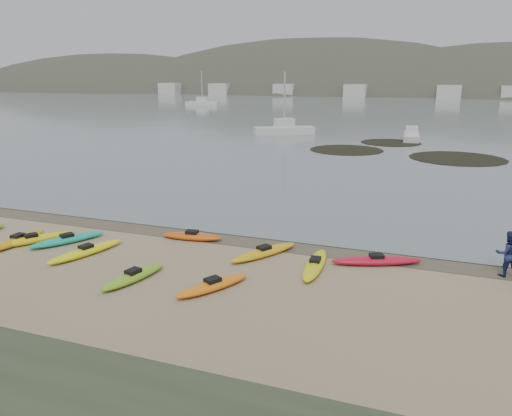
% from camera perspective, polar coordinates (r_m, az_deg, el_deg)
% --- Properties ---
extents(ground, '(600.00, 600.00, 0.00)m').
position_cam_1_polar(ground, '(23.81, -0.00, -3.49)').
color(ground, tan).
rests_on(ground, ground).
extents(wet_sand, '(60.00, 60.00, 0.00)m').
position_cam_1_polar(wet_sand, '(23.54, -0.25, -3.70)').
color(wet_sand, brown).
rests_on(wet_sand, ground).
extents(water, '(1200.00, 1200.00, 0.00)m').
position_cam_1_polar(water, '(321.36, 19.28, 13.01)').
color(water, slate).
rests_on(water, ground).
extents(kayaks, '(25.74, 7.72, 0.34)m').
position_cam_1_polar(kayaks, '(21.73, -9.71, -5.10)').
color(kayaks, gold).
rests_on(kayaks, ground).
extents(person_east, '(1.03, 0.89, 1.82)m').
position_cam_1_polar(person_east, '(21.52, 26.81, -4.68)').
color(person_east, navy).
rests_on(person_east, ground).
extents(kelp_mats, '(18.50, 16.44, 0.04)m').
position_cam_1_polar(kelp_mats, '(52.32, 16.38, 6.23)').
color(kelp_mats, black).
rests_on(kelp_mats, water).
extents(moored_boats, '(106.76, 83.30, 1.11)m').
position_cam_1_polar(moored_boats, '(96.10, 19.00, 10.15)').
color(moored_boats, silver).
rests_on(moored_boats, ground).
extents(far_town, '(199.00, 5.00, 4.00)m').
position_cam_1_polar(far_town, '(166.28, 20.02, 12.37)').
color(far_town, beige).
rests_on(far_town, ground).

